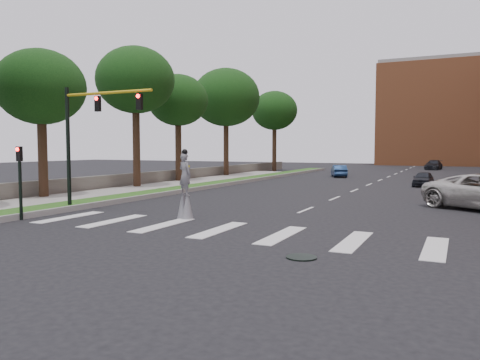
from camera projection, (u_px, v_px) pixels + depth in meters
ground_plane at (238, 237)px, 16.56m from camera, size 160.00×160.00×0.00m
grass_median at (217, 184)px, 39.49m from camera, size 2.00×60.00×0.25m
median_curb at (229, 184)px, 39.04m from camera, size 0.20×60.00×0.28m
sidewalk_left at (109, 193)px, 31.76m from camera, size 4.00×60.00×0.18m
stone_wall at (176, 176)px, 43.61m from camera, size 0.50×56.00×1.10m
manhole at (301, 257)px, 13.47m from camera, size 0.90×0.90×0.04m
building_backdrop at (456, 115)px, 83.68m from camera, size 26.00×14.00×18.00m
traffic_signal at (86, 128)px, 23.15m from camera, size 5.30×0.23×6.20m
secondary_signal at (20, 176)px, 20.37m from camera, size 0.25×0.21×3.23m
stilt_performer at (185, 190)px, 20.80m from camera, size 0.82×0.66×3.11m
car_near at (423, 179)px, 38.28m from camera, size 1.59×3.63×1.22m
car_mid at (339, 171)px, 50.36m from camera, size 2.62×4.13×1.29m
car_far at (434, 165)px, 66.95m from camera, size 2.46×4.88×1.36m
tree_1 at (41, 88)px, 28.22m from camera, size 5.35×5.35×9.10m
tree_2 at (135, 81)px, 35.60m from camera, size 5.97×5.97×10.85m
tree_3 at (178, 101)px, 42.13m from camera, size 5.44×5.44×9.75m
tree_4 at (226, 98)px, 50.48m from camera, size 7.34×7.34×11.69m
tree_5 at (275, 111)px, 61.02m from camera, size 5.96×5.96×10.52m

